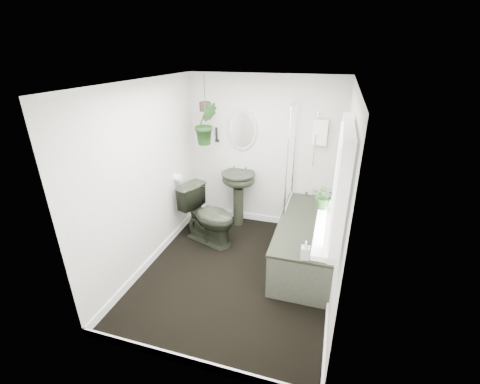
# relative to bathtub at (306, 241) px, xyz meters

# --- Properties ---
(floor) EXTENTS (2.30, 2.80, 0.02)m
(floor) POSITION_rel_bathtub_xyz_m (-0.80, -0.50, -0.30)
(floor) COLOR black
(floor) RESTS_ON ground
(ceiling) EXTENTS (2.30, 2.80, 0.02)m
(ceiling) POSITION_rel_bathtub_xyz_m (-0.80, -0.50, 2.02)
(ceiling) COLOR white
(ceiling) RESTS_ON ground
(wall_back) EXTENTS (2.30, 0.02, 2.30)m
(wall_back) POSITION_rel_bathtub_xyz_m (-0.80, 0.91, 0.86)
(wall_back) COLOR silver
(wall_back) RESTS_ON ground
(wall_front) EXTENTS (2.30, 0.02, 2.30)m
(wall_front) POSITION_rel_bathtub_xyz_m (-0.80, -1.91, 0.86)
(wall_front) COLOR silver
(wall_front) RESTS_ON ground
(wall_left) EXTENTS (0.02, 2.80, 2.30)m
(wall_left) POSITION_rel_bathtub_xyz_m (-1.96, -0.50, 0.86)
(wall_left) COLOR silver
(wall_left) RESTS_ON ground
(wall_right) EXTENTS (0.02, 2.80, 2.30)m
(wall_right) POSITION_rel_bathtub_xyz_m (0.36, -0.50, 0.86)
(wall_right) COLOR silver
(wall_right) RESTS_ON ground
(skirting) EXTENTS (2.30, 2.80, 0.10)m
(skirting) POSITION_rel_bathtub_xyz_m (-0.80, -0.50, -0.24)
(skirting) COLOR white
(skirting) RESTS_ON floor
(bathtub) EXTENTS (0.72, 1.72, 0.58)m
(bathtub) POSITION_rel_bathtub_xyz_m (0.00, 0.00, 0.00)
(bathtub) COLOR black
(bathtub) RESTS_ON floor
(bath_screen) EXTENTS (0.04, 0.72, 1.40)m
(bath_screen) POSITION_rel_bathtub_xyz_m (-0.33, 0.49, 0.99)
(bath_screen) COLOR silver
(bath_screen) RESTS_ON bathtub
(shower_box) EXTENTS (0.20, 0.10, 0.35)m
(shower_box) POSITION_rel_bathtub_xyz_m (0.00, 0.84, 1.26)
(shower_box) COLOR white
(shower_box) RESTS_ON wall_back
(oval_mirror) EXTENTS (0.46, 0.03, 0.62)m
(oval_mirror) POSITION_rel_bathtub_xyz_m (-1.14, 0.87, 1.21)
(oval_mirror) COLOR #B1A89F
(oval_mirror) RESTS_ON wall_back
(wall_sconce) EXTENTS (0.04, 0.04, 0.22)m
(wall_sconce) POSITION_rel_bathtub_xyz_m (-1.54, 0.86, 1.11)
(wall_sconce) COLOR black
(wall_sconce) RESTS_ON wall_back
(toilet_roll_holder) EXTENTS (0.11, 0.11, 0.11)m
(toilet_roll_holder) POSITION_rel_bathtub_xyz_m (-1.90, 0.20, 0.61)
(toilet_roll_holder) COLOR white
(toilet_roll_holder) RESTS_ON wall_left
(window_recess) EXTENTS (0.08, 1.00, 0.90)m
(window_recess) POSITION_rel_bathtub_xyz_m (0.29, -1.20, 1.36)
(window_recess) COLOR white
(window_recess) RESTS_ON wall_right
(window_sill) EXTENTS (0.18, 1.00, 0.04)m
(window_sill) POSITION_rel_bathtub_xyz_m (0.22, -1.20, 0.94)
(window_sill) COLOR white
(window_sill) RESTS_ON wall_right
(window_blinds) EXTENTS (0.01, 0.86, 0.76)m
(window_blinds) POSITION_rel_bathtub_xyz_m (0.24, -1.20, 1.36)
(window_blinds) COLOR white
(window_blinds) RESTS_ON wall_right
(toilet) EXTENTS (0.93, 0.71, 0.84)m
(toilet) POSITION_rel_bathtub_xyz_m (-1.40, 0.09, 0.13)
(toilet) COLOR black
(toilet) RESTS_ON floor
(pedestal_sink) EXTENTS (0.56, 0.50, 0.88)m
(pedestal_sink) POSITION_rel_bathtub_xyz_m (-1.14, 0.69, 0.15)
(pedestal_sink) COLOR black
(pedestal_sink) RESTS_ON floor
(sill_plant) EXTENTS (0.25, 0.23, 0.24)m
(sill_plant) POSITION_rel_bathtub_xyz_m (0.17, -0.90, 1.08)
(sill_plant) COLOR black
(sill_plant) RESTS_ON window_sill
(hanging_plant) EXTENTS (0.42, 0.40, 0.59)m
(hanging_plant) POSITION_rel_bathtub_xyz_m (-1.55, 0.49, 1.35)
(hanging_plant) COLOR black
(hanging_plant) RESTS_ON ceiling
(soap_bottle) EXTENTS (0.10, 0.10, 0.21)m
(soap_bottle) POSITION_rel_bathtub_xyz_m (0.05, -0.79, 0.39)
(soap_bottle) COLOR black
(soap_bottle) RESTS_ON bathtub
(hanging_pot) EXTENTS (0.16, 0.16, 0.12)m
(hanging_pot) POSITION_rel_bathtub_xyz_m (-1.55, 0.49, 1.59)
(hanging_pot) COLOR black
(hanging_pot) RESTS_ON ceiling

